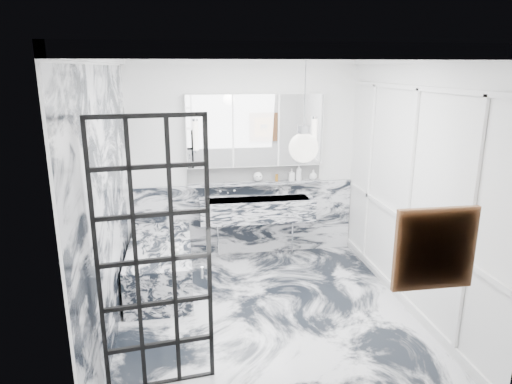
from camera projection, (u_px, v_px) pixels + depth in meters
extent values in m
plane|color=silver|center=(266.00, 314.00, 5.09)|extent=(3.60, 3.60, 0.00)
plane|color=white|center=(268.00, 52.00, 4.35)|extent=(3.60, 3.60, 0.00)
plane|color=white|center=(244.00, 160.00, 6.44)|extent=(3.60, 0.00, 3.60)
plane|color=white|center=(317.00, 264.00, 3.01)|extent=(3.60, 0.00, 3.60)
plane|color=white|center=(107.00, 200.00, 4.48)|extent=(0.00, 3.60, 3.60)
plane|color=white|center=(411.00, 187.00, 4.97)|extent=(0.00, 3.60, 3.60)
cube|color=silver|center=(245.00, 219.00, 6.64)|extent=(3.18, 0.05, 1.05)
cube|color=silver|center=(109.00, 206.00, 4.50)|extent=(0.02, 3.56, 2.68)
cube|color=white|center=(409.00, 196.00, 4.99)|extent=(0.03, 3.40, 2.30)
imported|color=#8C5919|center=(299.00, 172.00, 6.52)|extent=(0.10, 0.10, 0.23)
imported|color=#4C4C51|center=(292.00, 175.00, 6.51)|extent=(0.08, 0.09, 0.17)
imported|color=silver|center=(313.00, 175.00, 6.57)|extent=(0.14, 0.14, 0.14)
sphere|color=white|center=(258.00, 177.00, 6.44)|extent=(0.13, 0.13, 0.13)
cylinder|color=#8C5919|center=(277.00, 178.00, 6.49)|extent=(0.04, 0.04, 0.10)
cylinder|color=silver|center=(176.00, 260.00, 5.01)|extent=(0.08, 0.08, 0.12)
cube|color=orange|center=(435.00, 249.00, 3.17)|extent=(0.50, 0.05, 0.50)
sphere|color=white|center=(304.00, 148.00, 3.47)|extent=(0.23, 0.23, 0.23)
cube|color=silver|center=(257.00, 209.00, 6.40)|extent=(1.60, 0.45, 0.30)
cube|color=silver|center=(255.00, 183.00, 6.47)|extent=(1.90, 0.14, 0.04)
cube|color=white|center=(255.00, 173.00, 6.49)|extent=(1.90, 0.03, 0.23)
cube|color=white|center=(255.00, 130.00, 6.28)|extent=(1.90, 0.16, 1.00)
cylinder|color=white|center=(196.00, 136.00, 6.07)|extent=(0.07, 0.07, 0.40)
cylinder|color=white|center=(315.00, 133.00, 6.32)|extent=(0.07, 0.07, 0.40)
cube|color=silver|center=(161.00, 265.00, 5.69)|extent=(0.75, 1.65, 0.55)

